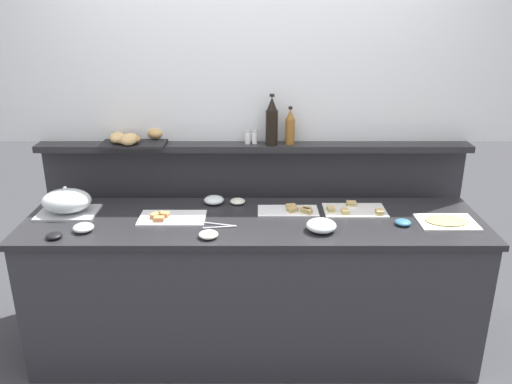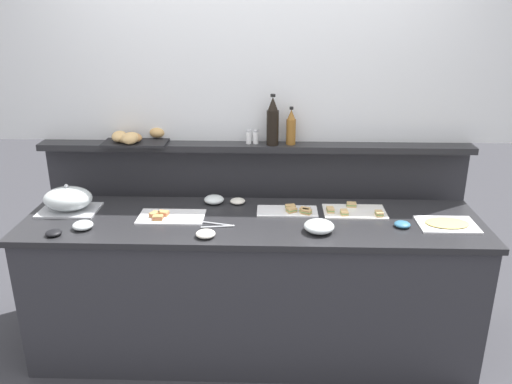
# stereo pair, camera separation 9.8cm
# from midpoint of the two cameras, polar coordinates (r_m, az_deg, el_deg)

# --- Properties ---
(ground_plane) EXTENTS (12.00, 12.00, 0.00)m
(ground_plane) POSITION_cam_midpoint_polar(r_m,az_deg,el_deg) (3.93, -1.01, -11.38)
(ground_plane) COLOR #38383D
(buffet_counter) EXTENTS (2.63, 0.68, 0.89)m
(buffet_counter) POSITION_cam_midpoint_polar(r_m,az_deg,el_deg) (3.19, -1.23, -10.30)
(buffet_counter) COLOR #2D2D33
(buffet_counter) RESTS_ON ground_plane
(back_ledge_unit) EXTENTS (2.74, 0.22, 1.21)m
(back_ledge_unit) POSITION_cam_midpoint_polar(r_m,az_deg,el_deg) (3.56, -1.10, -3.33)
(back_ledge_unit) COLOR #2D2D33
(back_ledge_unit) RESTS_ON ground_plane
(upper_wall_panel) EXTENTS (3.34, 0.08, 1.39)m
(upper_wall_panel) POSITION_cam_midpoint_polar(r_m,az_deg,el_deg) (3.28, -1.24, 17.53)
(upper_wall_panel) COLOR silver
(upper_wall_panel) RESTS_ON back_ledge_unit
(sandwich_platter_rear) EXTENTS (0.38, 0.22, 0.04)m
(sandwich_platter_rear) POSITION_cam_midpoint_polar(r_m,az_deg,el_deg) (3.04, -10.38, -2.79)
(sandwich_platter_rear) COLOR white
(sandwich_platter_rear) RESTS_ON buffet_counter
(sandwich_platter_side) EXTENTS (0.37, 0.22, 0.04)m
(sandwich_platter_side) POSITION_cam_midpoint_polar(r_m,az_deg,el_deg) (3.14, 9.70, -1.96)
(sandwich_platter_side) COLOR white
(sandwich_platter_side) RESTS_ON buffet_counter
(sandwich_platter_front) EXTENTS (0.36, 0.17, 0.04)m
(sandwich_platter_front) POSITION_cam_midpoint_polar(r_m,az_deg,el_deg) (3.09, 2.86, -2.02)
(sandwich_platter_front) COLOR white
(sandwich_platter_front) RESTS_ON buffet_counter
(cold_cuts_platter) EXTENTS (0.32, 0.23, 0.02)m
(cold_cuts_platter) POSITION_cam_midpoint_polar(r_m,az_deg,el_deg) (3.11, 19.21, -3.04)
(cold_cuts_platter) COLOR white
(cold_cuts_platter) RESTS_ON buffet_counter
(serving_cloche) EXTENTS (0.34, 0.24, 0.17)m
(serving_cloche) POSITION_cam_midpoint_polar(r_m,az_deg,el_deg) (3.25, -20.90, -1.04)
(serving_cloche) COLOR #B7BABF
(serving_cloche) RESTS_ON buffet_counter
(glass_bowl_large) EXTENTS (0.17, 0.17, 0.07)m
(glass_bowl_large) POSITION_cam_midpoint_polar(r_m,az_deg,el_deg) (2.85, 6.08, -3.72)
(glass_bowl_large) COLOR silver
(glass_bowl_large) RESTS_ON buffet_counter
(glass_bowl_medium) EXTENTS (0.11, 0.11, 0.05)m
(glass_bowl_medium) POSITION_cam_midpoint_polar(r_m,az_deg,el_deg) (3.00, -19.34, -3.74)
(glass_bowl_medium) COLOR silver
(glass_bowl_medium) RESTS_ON buffet_counter
(glass_bowl_small) EXTENTS (0.12, 0.12, 0.05)m
(glass_bowl_small) POSITION_cam_midpoint_polar(r_m,az_deg,el_deg) (3.22, -5.59, -0.92)
(glass_bowl_small) COLOR silver
(glass_bowl_small) RESTS_ON buffet_counter
(condiment_bowl_dark) EXTENTS (0.10, 0.10, 0.04)m
(condiment_bowl_dark) POSITION_cam_midpoint_polar(r_m,az_deg,el_deg) (2.77, -6.33, -4.65)
(condiment_bowl_dark) COLOR silver
(condiment_bowl_dark) RESTS_ON buffet_counter
(condiment_bowl_cream) EXTENTS (0.09, 0.09, 0.03)m
(condiment_bowl_cream) POSITION_cam_midpoint_polar(r_m,az_deg,el_deg) (3.21, -2.99, -1.02)
(condiment_bowl_cream) COLOR silver
(condiment_bowl_cream) RESTS_ON buffet_counter
(condiment_bowl_red) EXTENTS (0.09, 0.09, 0.03)m
(condiment_bowl_red) POSITION_cam_midpoint_polar(r_m,az_deg,el_deg) (3.01, 14.80, -3.23)
(condiment_bowl_red) COLOR teal
(condiment_bowl_red) RESTS_ON buffet_counter
(condiment_bowl_teal) EXTENTS (0.09, 0.09, 0.03)m
(condiment_bowl_teal) POSITION_cam_midpoint_polar(r_m,az_deg,el_deg) (2.97, -22.19, -4.46)
(condiment_bowl_teal) COLOR black
(condiment_bowl_teal) RESTS_ON buffet_counter
(serving_tongs) EXTENTS (0.19, 0.08, 0.01)m
(serving_tongs) POSITION_cam_midpoint_polar(r_m,az_deg,el_deg) (2.90, -4.94, -3.72)
(serving_tongs) COLOR #B7BABF
(serving_tongs) RESTS_ON buffet_counter
(vinegar_bottle_amber) EXTENTS (0.06, 0.06, 0.24)m
(vinegar_bottle_amber) POSITION_cam_midpoint_polar(r_m,az_deg,el_deg) (3.27, 2.78, 7.05)
(vinegar_bottle_amber) COLOR #8E5B23
(vinegar_bottle_amber) RESTS_ON back_ledge_unit
(wine_bottle_dark) EXTENTS (0.08, 0.08, 0.32)m
(wine_bottle_dark) POSITION_cam_midpoint_polar(r_m,az_deg,el_deg) (3.24, 0.77, 7.64)
(wine_bottle_dark) COLOR black
(wine_bottle_dark) RESTS_ON back_ledge_unit
(salt_shaker) EXTENTS (0.03, 0.03, 0.09)m
(salt_shaker) POSITION_cam_midpoint_polar(r_m,az_deg,el_deg) (3.29, -1.87, 6.03)
(salt_shaker) COLOR white
(salt_shaker) RESTS_ON back_ledge_unit
(pepper_shaker) EXTENTS (0.03, 0.03, 0.09)m
(pepper_shaker) POSITION_cam_midpoint_polar(r_m,az_deg,el_deg) (3.28, -1.10, 6.04)
(pepper_shaker) COLOR white
(pepper_shaker) RESTS_ON back_ledge_unit
(bread_basket) EXTENTS (0.40, 0.31, 0.08)m
(bread_basket) POSITION_cam_midpoint_polar(r_m,az_deg,el_deg) (3.37, -14.27, 5.66)
(bread_basket) COLOR black
(bread_basket) RESTS_ON back_ledge_unit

